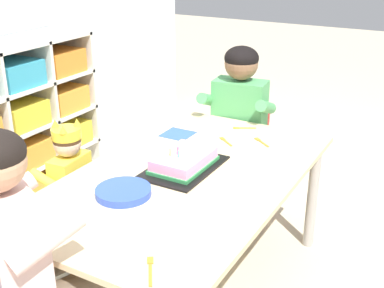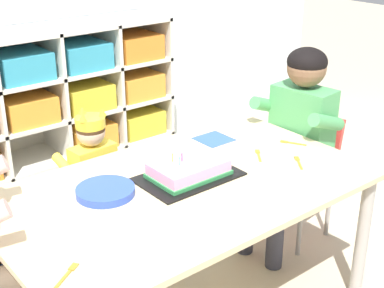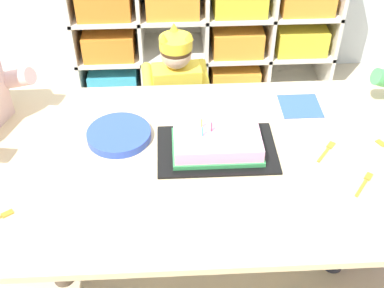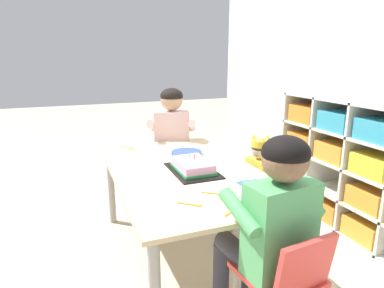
# 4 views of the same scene
# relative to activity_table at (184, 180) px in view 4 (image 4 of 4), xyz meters

# --- Properties ---
(ground) EXTENTS (16.00, 16.00, 0.00)m
(ground) POSITION_rel_activity_table_xyz_m (0.00, 0.00, -0.56)
(ground) COLOR beige
(storage_cubby_shelf) EXTENTS (1.49, 0.38, 1.02)m
(storage_cubby_shelf) POSITION_rel_activity_table_xyz_m (0.09, 1.39, -0.06)
(storage_cubby_shelf) COLOR silver
(storage_cubby_shelf) RESTS_ON ground
(activity_table) EXTENTS (1.50, 0.89, 0.64)m
(activity_table) POSITION_rel_activity_table_xyz_m (0.00, 0.00, 0.00)
(activity_table) COLOR #D1B789
(activity_table) RESTS_ON ground
(classroom_chair_blue) EXTENTS (0.34, 0.37, 0.56)m
(classroom_chair_blue) POSITION_rel_activity_table_xyz_m (-0.07, 0.55, -0.23)
(classroom_chair_blue) COLOR blue
(classroom_chair_blue) RESTS_ON ground
(child_with_crown) EXTENTS (0.31, 0.31, 0.80)m
(child_with_crown) POSITION_rel_activity_table_xyz_m (-0.08, 0.65, -0.08)
(child_with_crown) COLOR yellow
(child_with_crown) RESTS_ON ground
(classroom_chair_adult_side) EXTENTS (0.40, 0.40, 0.69)m
(classroom_chair_adult_side) POSITION_rel_activity_table_xyz_m (-0.85, 0.20, -0.12)
(classroom_chair_adult_side) COLOR blue
(classroom_chair_adult_side) RESTS_ON ground
(adult_helper_seated) EXTENTS (0.49, 0.47, 1.08)m
(adult_helper_seated) POSITION_rel_activity_table_xyz_m (-0.75, 0.16, 0.11)
(adult_helper_seated) COLOR beige
(adult_helper_seated) RESTS_ON ground
(classroom_chair_guest_side) EXTENTS (0.37, 0.34, 0.66)m
(classroom_chair_guest_side) POSITION_rel_activity_table_xyz_m (0.89, 0.13, -0.15)
(classroom_chair_guest_side) COLOR red
(classroom_chair_guest_side) RESTS_ON ground
(guest_at_table_side) EXTENTS (0.45, 0.43, 1.03)m
(guest_at_table_side) POSITION_rel_activity_table_xyz_m (0.78, 0.12, 0.07)
(guest_at_table_side) COLOR #4C9E5B
(guest_at_table_side) RESTS_ON ground
(birthday_cake_on_tray) EXTENTS (0.40, 0.26, 0.11)m
(birthday_cake_on_tray) POSITION_rel_activity_table_xyz_m (0.05, 0.04, 0.10)
(birthday_cake_on_tray) COLOR black
(birthday_cake_on_tray) RESTS_ON activity_table
(paper_plate_stack) EXTENTS (0.22, 0.22, 0.03)m
(paper_plate_stack) POSITION_rel_activity_table_xyz_m (-0.29, 0.12, 0.09)
(paper_plate_stack) COLOR blue
(paper_plate_stack) RESTS_ON activity_table
(paper_napkin_square) EXTENTS (0.15, 0.15, 0.00)m
(paper_napkin_square) POSITION_rel_activity_table_xyz_m (0.39, 0.27, 0.07)
(paper_napkin_square) COLOR #3356B7
(paper_napkin_square) RESTS_ON activity_table
(fork_near_child_seat) EXTENTS (0.13, 0.09, 0.00)m
(fork_near_child_seat) POSITION_rel_activity_table_xyz_m (-0.64, -0.24, 0.07)
(fork_near_child_seat) COLOR orange
(fork_near_child_seat) RESTS_ON activity_table
(fork_near_cake_tray) EXTENTS (0.07, 0.11, 0.00)m
(fork_near_cake_tray) POSITION_rel_activity_table_xyz_m (0.64, 0.01, 0.07)
(fork_near_cake_tray) COLOR orange
(fork_near_cake_tray) RESTS_ON activity_table
(fork_by_napkin) EXTENTS (0.09, 0.11, 0.00)m
(fork_by_napkin) POSITION_rel_activity_table_xyz_m (0.43, 0.02, 0.07)
(fork_by_napkin) COLOR orange
(fork_by_napkin) RESTS_ON activity_table
(fork_scattered_mid_table) EXTENTS (0.09, 0.11, 0.00)m
(fork_scattered_mid_table) POSITION_rel_activity_table_xyz_m (0.51, -0.14, 0.07)
(fork_scattered_mid_table) COLOR orange
(fork_scattered_mid_table) RESTS_ON activity_table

